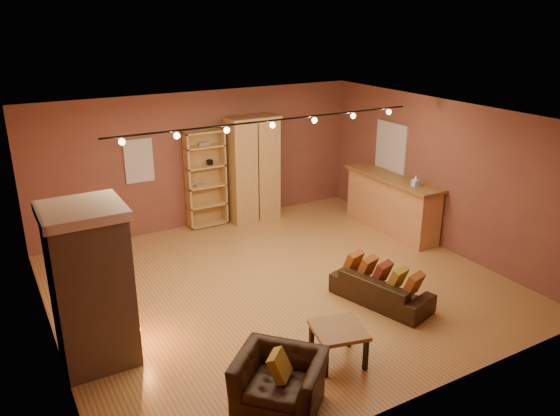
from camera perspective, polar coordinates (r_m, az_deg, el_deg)
floor at (r=9.17m, az=-0.10°, el=-8.00°), size 7.00×7.00×0.00m
ceiling at (r=8.24m, az=-0.11°, el=9.46°), size 7.00×7.00×0.00m
back_wall at (r=11.42m, az=-8.22°, el=5.03°), size 7.00×0.02×2.80m
left_wall at (r=7.64m, az=-23.65°, el=-4.15°), size 0.02×6.50×2.80m
right_wall at (r=10.70m, az=16.45°, el=3.38°), size 0.02×6.50×2.80m
fireplace at (r=7.28m, az=-19.09°, el=-7.67°), size 1.01×0.98×2.12m
back_window at (r=10.98m, az=-14.54°, el=4.79°), size 0.56×0.04×0.86m
bookcase at (r=11.43m, az=-7.89°, el=3.14°), size 0.83×0.32×2.04m
armoire at (r=11.65m, az=-2.89°, el=4.13°), size 1.11×0.63×2.26m
bar_counter at (r=11.39m, az=11.58°, el=0.48°), size 0.64×2.40×1.15m
tissue_box at (r=10.69m, az=13.98°, el=2.70°), size 0.11×0.11×0.21m
right_window at (r=11.59m, az=11.54°, el=6.31°), size 0.05×0.90×1.00m
loveseat at (r=8.65m, az=10.54°, el=-7.72°), size 0.88×1.66×0.70m
armchair at (r=6.45m, az=-0.05°, el=-16.92°), size 1.13×1.15×0.86m
coffee_table at (r=7.19m, az=6.13°, el=-12.86°), size 0.78×0.78×0.49m
track_rail at (r=8.44m, az=-0.79°, el=8.90°), size 5.20×0.09×0.13m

